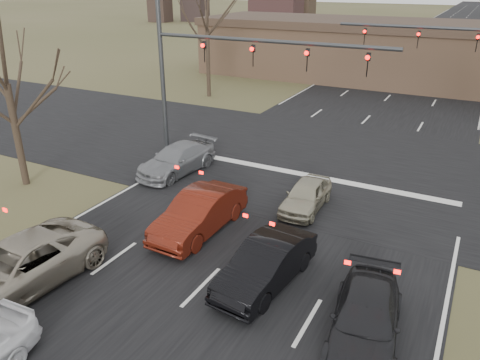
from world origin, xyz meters
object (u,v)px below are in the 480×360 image
Objects in this scene: car_silver_suv at (18,266)px; car_silver_ahead at (306,195)px; car_charcoal_sedan at (365,319)px; car_red_ahead at (199,213)px; building at (431,54)px; mast_arm_near at (215,62)px; car_grey_ahead at (177,159)px; car_black_hatch at (266,264)px.

car_silver_suv is 10.93m from car_silver_ahead.
car_red_ahead is at bearing 149.86° from car_charcoal_sedan.
car_silver_suv is 1.53× the size of car_silver_ahead.
car_charcoal_sedan is at bearing -85.06° from building.
building reaches higher than car_red_ahead.
building is at bearing 73.87° from mast_arm_near.
car_grey_ahead is at bearing 133.99° from car_red_ahead.
car_charcoal_sedan is 7.65m from car_silver_ahead.
car_red_ahead is (-3.92, -32.01, -1.90)m from building.
building is 7.76× the size of car_silver_suv.
mast_arm_near reaches higher than building.
car_grey_ahead reaches higher than car_silver_ahead.
car_silver_ahead is (7.01, -0.83, -0.06)m from car_grey_ahead.
car_black_hatch is 3.48m from car_charcoal_sedan.
mast_arm_near reaches higher than car_silver_ahead.
car_silver_ahead is at bearing -28.52° from mast_arm_near.
car_black_hatch is (6.91, -8.87, -4.37)m from mast_arm_near.
car_red_ahead is 4.65m from car_silver_ahead.
car_grey_ahead is 1.30× the size of car_silver_ahead.
building is at bearing 80.05° from car_grey_ahead.
building reaches higher than car_silver_suv.
building is 9.17× the size of car_grey_ahead.
car_charcoal_sedan is at bearing -43.92° from mast_arm_near.
car_black_hatch is at bearing -26.08° from car_red_ahead.
car_silver_suv is 1.27× the size of car_black_hatch.
car_black_hatch reaches higher than car_silver_ahead.
car_silver_suv reaches higher than car_black_hatch.
car_silver_ahead is at bearing 114.17° from car_charcoal_sedan.
car_silver_ahead is at bearing 103.25° from car_black_hatch.
car_charcoal_sedan is at bearing -59.57° from car_silver_ahead.
building is 26.14m from mast_arm_near.
building is at bearing 84.34° from car_red_ahead.
car_red_ahead is at bearing -64.71° from mast_arm_near.
car_red_ahead is (3.31, -7.01, -4.30)m from mast_arm_near.
car_black_hatch is 0.92× the size of car_red_ahead.
building is 9.88× the size of car_black_hatch.
car_charcoal_sedan is at bearing 19.47° from car_silver_suv.
car_red_ahead is (3.06, 5.53, 0.01)m from car_silver_suv.
car_red_ahead is (4.11, -4.46, 0.10)m from car_grey_ahead.
mast_arm_near is at bearing -106.13° from building.
building reaches higher than car_charcoal_sedan.
car_red_ahead reaches higher than car_charcoal_sedan.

